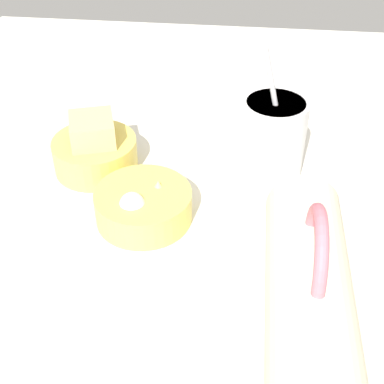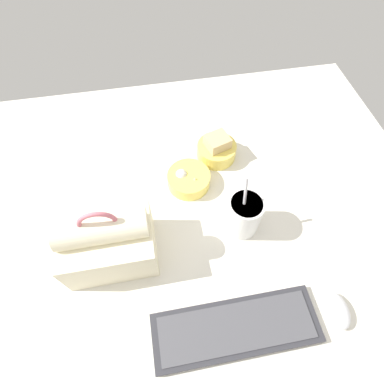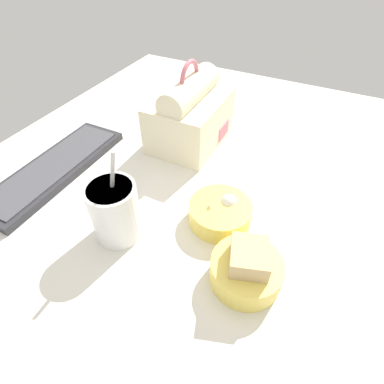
{
  "view_description": "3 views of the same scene",
  "coord_description": "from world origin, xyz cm",
  "px_view_note": "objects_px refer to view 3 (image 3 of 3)",
  "views": [
    {
      "loc": [
        49.41,
        4.34,
        47.61
      ],
      "look_at": [
        -1.82,
        -1.6,
        7.0
      ],
      "focal_mm": 50.0,
      "sensor_mm": 36.0,
      "label": 1
    },
    {
      "loc": [
        5.88,
        41.4,
        75.36
      ],
      "look_at": [
        -1.82,
        -1.6,
        7.0
      ],
      "focal_mm": 28.0,
      "sensor_mm": 36.0,
      "label": 2
    },
    {
      "loc": [
        -39.87,
        -20.63,
        48.05
      ],
      "look_at": [
        -1.82,
        -1.6,
        7.0
      ],
      "focal_mm": 28.0,
      "sensor_mm": 36.0,
      "label": 3
    }
  ],
  "objects_px": {
    "soup_cup": "(115,211)",
    "keyboard": "(54,168)",
    "bento_bowl_snacks": "(220,212)",
    "bento_bowl_sandwich": "(247,269)",
    "lunch_bag": "(190,115)"
  },
  "relations": [
    {
      "from": "lunch_bag",
      "to": "bento_bowl_sandwich",
      "type": "height_order",
      "value": "lunch_bag"
    },
    {
      "from": "soup_cup",
      "to": "bento_bowl_snacks",
      "type": "bearing_deg",
      "value": -54.34
    },
    {
      "from": "bento_bowl_sandwich",
      "to": "bento_bowl_snacks",
      "type": "height_order",
      "value": "bento_bowl_sandwich"
    },
    {
      "from": "lunch_bag",
      "to": "soup_cup",
      "type": "height_order",
      "value": "lunch_bag"
    },
    {
      "from": "soup_cup",
      "to": "keyboard",
      "type": "bearing_deg",
      "value": 72.21
    },
    {
      "from": "soup_cup",
      "to": "bento_bowl_sandwich",
      "type": "distance_m",
      "value": 0.25
    },
    {
      "from": "lunch_bag",
      "to": "soup_cup",
      "type": "distance_m",
      "value": 0.34
    },
    {
      "from": "lunch_bag",
      "to": "bento_bowl_sandwich",
      "type": "xyz_separation_m",
      "value": [
        -0.33,
        -0.27,
        -0.05
      ]
    },
    {
      "from": "keyboard",
      "to": "soup_cup",
      "type": "bearing_deg",
      "value": -107.79
    },
    {
      "from": "lunch_bag",
      "to": "bento_bowl_snacks",
      "type": "distance_m",
      "value": 0.29
    },
    {
      "from": "soup_cup",
      "to": "bento_bowl_snacks",
      "type": "height_order",
      "value": "soup_cup"
    },
    {
      "from": "lunch_bag",
      "to": "bento_bowl_sandwich",
      "type": "bearing_deg",
      "value": -140.47
    },
    {
      "from": "keyboard",
      "to": "bento_bowl_sandwich",
      "type": "height_order",
      "value": "bento_bowl_sandwich"
    },
    {
      "from": "keyboard",
      "to": "soup_cup",
      "type": "relative_size",
      "value": 1.89
    },
    {
      "from": "keyboard",
      "to": "bento_bowl_snacks",
      "type": "relative_size",
      "value": 2.99
    }
  ]
}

